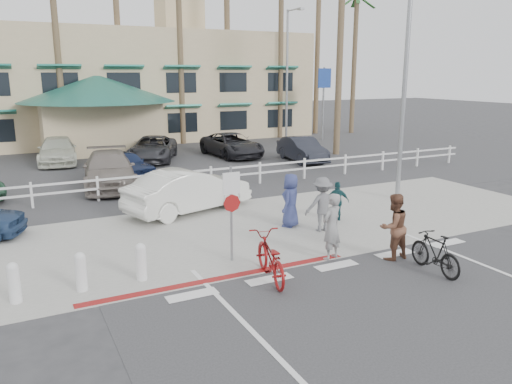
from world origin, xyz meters
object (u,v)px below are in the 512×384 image
bike_red (270,257)px  sign_post (231,209)px  bike_black (435,253)px  car_white_sedan (189,191)px

bike_red → sign_post: bearing=-66.4°
bike_red → bike_black: (3.95, -1.49, -0.04)m
bike_red → car_white_sedan: 6.80m
sign_post → bike_red: 1.83m
sign_post → bike_red: (0.33, -1.57, -0.88)m
sign_post → bike_black: sign_post is taller
bike_black → car_white_sedan: size_ratio=0.37×
sign_post → car_white_sedan: sign_post is taller
sign_post → bike_black: bearing=-35.6°
car_white_sedan → bike_black: bearing=-173.6°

